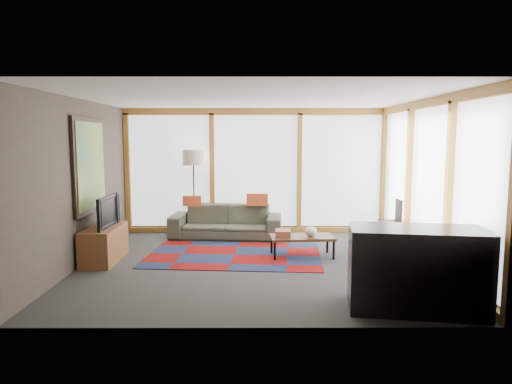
{
  "coord_description": "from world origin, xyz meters",
  "views": [
    {
      "loc": [
        -0.02,
        -7.11,
        2.0
      ],
      "look_at": [
        0.0,
        0.4,
        1.1
      ],
      "focal_mm": 32.0,
      "sensor_mm": 36.0,
      "label": 1
    }
  ],
  "objects_px": {
    "sofa": "(226,221)",
    "coffee_table": "(302,246)",
    "floor_lamp": "(194,193)",
    "bookshelf": "(405,246)",
    "television": "(103,211)",
    "tv_console": "(104,244)",
    "bar_counter": "(416,269)"
  },
  "relations": [
    {
      "from": "sofa",
      "to": "coffee_table",
      "type": "height_order",
      "value": "sofa"
    },
    {
      "from": "sofa",
      "to": "floor_lamp",
      "type": "relative_size",
      "value": 1.26
    },
    {
      "from": "coffee_table",
      "to": "bookshelf",
      "type": "distance_m",
      "value": 1.68
    },
    {
      "from": "sofa",
      "to": "coffee_table",
      "type": "bearing_deg",
      "value": -42.97
    },
    {
      "from": "television",
      "to": "bookshelf",
      "type": "bearing_deg",
      "value": -87.03
    },
    {
      "from": "floor_lamp",
      "to": "tv_console",
      "type": "distance_m",
      "value": 2.42
    },
    {
      "from": "television",
      "to": "floor_lamp",
      "type": "bearing_deg",
      "value": -27.46
    },
    {
      "from": "television",
      "to": "coffee_table",
      "type": "bearing_deg",
      "value": -82.12
    },
    {
      "from": "sofa",
      "to": "television",
      "type": "xyz_separation_m",
      "value": [
        -1.86,
        -1.81,
        0.5
      ]
    },
    {
      "from": "sofa",
      "to": "floor_lamp",
      "type": "xyz_separation_m",
      "value": [
        -0.67,
        0.23,
        0.55
      ]
    },
    {
      "from": "television",
      "to": "bar_counter",
      "type": "relative_size",
      "value": 0.58
    },
    {
      "from": "coffee_table",
      "to": "bookshelf",
      "type": "bearing_deg",
      "value": -9.33
    },
    {
      "from": "coffee_table",
      "to": "bookshelf",
      "type": "relative_size",
      "value": 0.52
    },
    {
      "from": "floor_lamp",
      "to": "bookshelf",
      "type": "relative_size",
      "value": 0.87
    },
    {
      "from": "sofa",
      "to": "floor_lamp",
      "type": "height_order",
      "value": "floor_lamp"
    },
    {
      "from": "tv_console",
      "to": "television",
      "type": "bearing_deg",
      "value": -63.81
    },
    {
      "from": "coffee_table",
      "to": "tv_console",
      "type": "height_order",
      "value": "tv_console"
    },
    {
      "from": "floor_lamp",
      "to": "bookshelf",
      "type": "height_order",
      "value": "floor_lamp"
    },
    {
      "from": "floor_lamp",
      "to": "coffee_table",
      "type": "xyz_separation_m",
      "value": [
        2.04,
        -1.75,
        -0.7
      ]
    },
    {
      "from": "coffee_table",
      "to": "television",
      "type": "bearing_deg",
      "value": -174.9
    },
    {
      "from": "bookshelf",
      "to": "sofa",
      "type": "bearing_deg",
      "value": 149.35
    },
    {
      "from": "tv_console",
      "to": "bookshelf",
      "type": "bearing_deg",
      "value": -0.02
    },
    {
      "from": "bookshelf",
      "to": "floor_lamp",
      "type": "bearing_deg",
      "value": 151.35
    },
    {
      "from": "sofa",
      "to": "floor_lamp",
      "type": "bearing_deg",
      "value": 166.35
    },
    {
      "from": "floor_lamp",
      "to": "bookshelf",
      "type": "distance_m",
      "value": 4.26
    },
    {
      "from": "sofa",
      "to": "bar_counter",
      "type": "relative_size",
      "value": 1.45
    },
    {
      "from": "bookshelf",
      "to": "bar_counter",
      "type": "height_order",
      "value": "bar_counter"
    },
    {
      "from": "coffee_table",
      "to": "bookshelf",
      "type": "xyz_separation_m",
      "value": [
        1.66,
        -0.27,
        0.08
      ]
    },
    {
      "from": "sofa",
      "to": "coffee_table",
      "type": "relative_size",
      "value": 2.09
    },
    {
      "from": "bar_counter",
      "to": "sofa",
      "type": "bearing_deg",
      "value": 130.68
    },
    {
      "from": "television",
      "to": "bar_counter",
      "type": "distance_m",
      "value": 4.81
    },
    {
      "from": "tv_console",
      "to": "bar_counter",
      "type": "bearing_deg",
      "value": -26.1
    }
  ]
}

